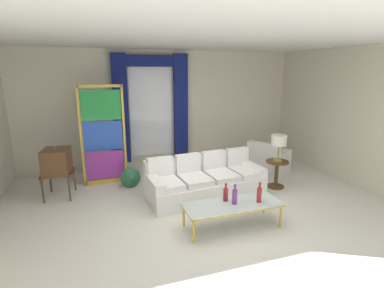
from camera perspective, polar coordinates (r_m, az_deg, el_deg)
ground_plane at (r=5.39m, az=2.16°, el=-13.23°), size 16.00×16.00×0.00m
wall_rear at (r=7.79m, az=-5.65°, el=6.83°), size 8.00×0.12×3.00m
wall_right at (r=7.44m, az=28.05°, el=4.92°), size 0.12×7.00×3.00m
ceiling_slab at (r=5.57m, az=-0.58°, el=19.74°), size 8.00×7.60×0.04m
curtained_window at (r=7.53m, az=-7.94°, el=8.37°), size 2.00×0.17×2.70m
couch_white_long at (r=5.96m, az=2.42°, el=-7.25°), size 2.41×1.13×0.86m
coffee_table at (r=4.82m, az=7.95°, el=-11.80°), size 1.57×0.58×0.41m
bottle_blue_decanter at (r=4.88m, az=13.03°, el=-9.52°), size 0.08×0.08×0.34m
bottle_crystal_tall at (r=4.74m, az=8.36°, el=-10.00°), size 0.08×0.08×0.34m
bottle_amber_squat at (r=4.83m, az=6.61°, el=-9.66°), size 0.08×0.08×0.31m
vintage_tv at (r=6.34m, az=-24.97°, el=-3.24°), size 0.62×0.65×1.35m
armchair_white at (r=7.49m, az=14.59°, el=-3.34°), size 1.10×1.10×0.80m
stained_glass_divider at (r=6.64m, az=-16.97°, el=1.16°), size 0.95×0.05×2.20m
peacock_figurine at (r=6.45m, az=-11.85°, el=-6.66°), size 0.44×0.60×0.50m
round_side_table at (r=6.60m, az=16.24°, el=-5.22°), size 0.48×0.48×0.59m
table_lamp_brass at (r=6.41m, az=16.65°, el=0.47°), size 0.32×0.32×0.57m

